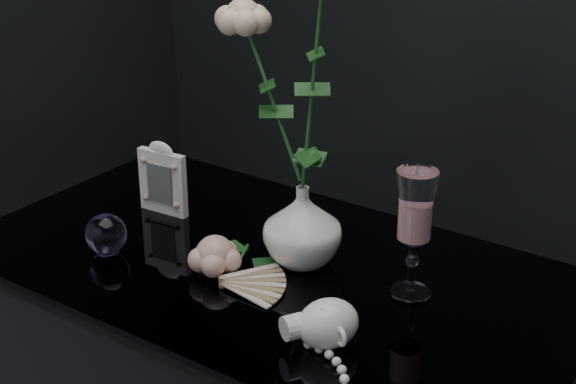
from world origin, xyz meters
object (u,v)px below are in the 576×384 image
Objects in this scene: wine_glass at (414,234)px; vase at (302,226)px; picture_frame at (163,177)px; paperweight at (106,234)px; loose_rose at (215,255)px; pearl_jar at (328,322)px.

vase is at bearing -176.86° from wine_glass.
paperweight is at bearing -83.92° from picture_frame.
loose_rose is at bearing -157.38° from wine_glass.
vase is 0.71× the size of loose_rose.
paperweight is 0.46m from pearl_jar.
picture_frame is 0.73× the size of loose_rose.
vase reaches higher than loose_rose.
wine_glass is 1.08× the size of loose_rose.
vase is 0.52× the size of pearl_jar.
wine_glass is 0.53m from picture_frame.
picture_frame is at bearing -172.60° from pearl_jar.
wine_glass is 0.33m from loose_rose.
vase is at bearing 161.97° from pearl_jar.
wine_glass reaches higher than loose_rose.
loose_rose is 0.27m from pearl_jar.
paperweight is 0.37× the size of loose_rose.
picture_frame is 2.00× the size of paperweight.
picture_frame is at bearing 100.10° from paperweight.
pearl_jar reaches higher than paperweight.
paperweight is at bearing -179.93° from loose_rose.
wine_glass reaches higher than paperweight.
paperweight is (-0.29, -0.16, -0.03)m from vase.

